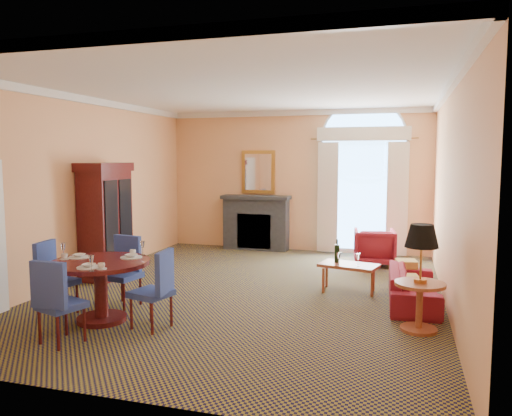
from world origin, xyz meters
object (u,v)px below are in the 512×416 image
(coffee_table, at_px, (348,265))
(side_table, at_px, (421,264))
(sofa, at_px, (413,287))
(armoire, at_px, (106,222))
(armchair, at_px, (374,247))
(dining_table, at_px, (101,277))

(coffee_table, distance_m, side_table, 1.93)
(sofa, bearing_deg, side_table, -179.72)
(armoire, bearing_deg, armchair, 27.51)
(coffee_table, relative_size, side_table, 0.76)
(sofa, distance_m, armchair, 2.64)
(dining_table, relative_size, armchair, 1.61)
(armchair, xyz_separation_m, side_table, (0.75, -3.73, 0.49))
(dining_table, xyz_separation_m, armchair, (3.25, 4.53, -0.23))
(sofa, xyz_separation_m, coffee_table, (-1.00, 0.39, 0.18))
(sofa, xyz_separation_m, armchair, (-0.70, 2.55, 0.11))
(dining_table, distance_m, side_table, 4.09)
(coffee_table, bearing_deg, sofa, -7.31)
(armoire, relative_size, side_table, 1.56)
(dining_table, distance_m, sofa, 4.43)
(armchair, height_order, coffee_table, coffee_table)
(dining_table, bearing_deg, armchair, 54.32)
(sofa, relative_size, coffee_table, 1.75)
(armoire, xyz_separation_m, dining_table, (1.32, -2.15, -0.40))
(armoire, height_order, coffee_table, armoire)
(sofa, relative_size, side_table, 1.32)
(armchair, distance_m, coffee_table, 2.18)
(side_table, bearing_deg, dining_table, -168.69)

